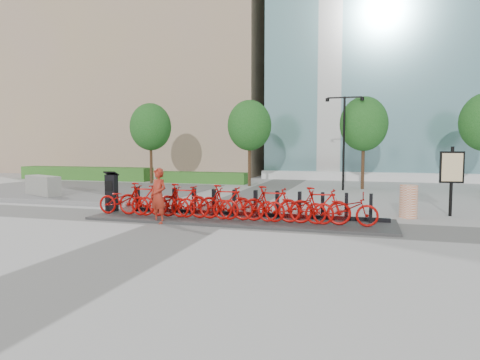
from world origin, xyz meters
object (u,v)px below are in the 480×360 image
(construction_barrel, at_px, (408,201))
(map_sign, at_px, (452,170))
(jersey_barrier, at_px, (43,185))
(bike_0, at_px, (124,200))
(kiosk, at_px, (112,192))
(worker_red, at_px, (158,196))

(construction_barrel, bearing_deg, map_sign, 29.29)
(jersey_barrier, distance_m, map_sign, 17.83)
(bike_0, height_order, construction_barrel, construction_barrel)
(kiosk, distance_m, jersey_barrier, 7.53)
(map_sign, bearing_deg, kiosk, -174.91)
(worker_red, relative_size, map_sign, 0.72)
(construction_barrel, bearing_deg, bike_0, -164.91)
(bike_0, height_order, jersey_barrier, bike_0)
(kiosk, relative_size, map_sign, 0.60)
(construction_barrel, height_order, map_sign, map_sign)
(worker_red, bearing_deg, jersey_barrier, 169.71)
(bike_0, height_order, kiosk, kiosk)
(construction_barrel, relative_size, map_sign, 0.46)
(kiosk, bearing_deg, construction_barrel, 5.09)
(jersey_barrier, relative_size, map_sign, 1.04)
(kiosk, distance_m, map_sign, 11.69)
(worker_red, bearing_deg, construction_barrel, 43.99)
(construction_barrel, distance_m, map_sign, 1.90)
(construction_barrel, xyz_separation_m, map_sign, (1.40, 0.79, 1.01))
(worker_red, height_order, jersey_barrier, worker_red)
(construction_barrel, relative_size, jersey_barrier, 0.45)
(worker_red, xyz_separation_m, map_sign, (8.85, 4.02, 0.71))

